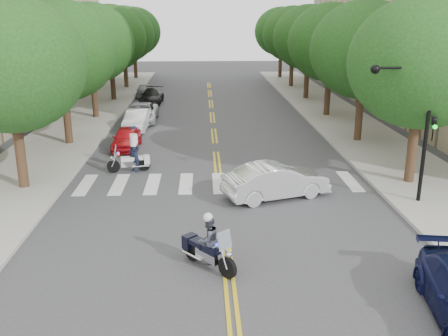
{
  "coord_description": "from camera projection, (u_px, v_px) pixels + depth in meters",
  "views": [
    {
      "loc": [
        -0.72,
        -15.58,
        7.57
      ],
      "look_at": [
        0.15,
        4.68,
        1.3
      ],
      "focal_mm": 40.0,
      "sensor_mm": 36.0,
      "label": 1
    }
  ],
  "objects": [
    {
      "name": "motorcycle_police",
      "position": [
        207.0,
        243.0,
        15.34
      ],
      "size": [
        1.69,
        1.87,
        1.85
      ],
      "rotation": [
        0.0,
        0.0,
        3.86
      ],
      "color": "black",
      "rests_on": "ground"
    },
    {
      "name": "sidewalk_right",
      "position": [
        335.0,
        115.0,
        38.5
      ],
      "size": [
        5.0,
        60.0,
        0.15
      ],
      "primitive_type": "cube",
      "color": "#9E9991",
      "rests_on": "ground"
    },
    {
      "name": "tree_l_1",
      "position": [
        61.0,
        51.0,
        28.49
      ],
      "size": [
        6.4,
        6.4,
        8.45
      ],
      "color": "#382316",
      "rests_on": "ground"
    },
    {
      "name": "tree_l_5",
      "position": [
        134.0,
        32.0,
        59.04
      ],
      "size": [
        6.4,
        6.4,
        8.45
      ],
      "color": "#382316",
      "rests_on": "ground"
    },
    {
      "name": "parked_car_b",
      "position": [
        137.0,
        120.0,
        33.9
      ],
      "size": [
        1.61,
        4.15,
        1.35
      ],
      "primitive_type": "imported",
      "rotation": [
        0.0,
        0.0,
        -0.05
      ],
      "color": "white",
      "rests_on": "ground"
    },
    {
      "name": "tree_r_1",
      "position": [
        364.0,
        50.0,
        29.22
      ],
      "size": [
        6.4,
        6.4,
        8.45
      ],
      "color": "#382316",
      "rests_on": "ground"
    },
    {
      "name": "traffic_signal_pole",
      "position": [
        416.0,
        116.0,
        19.69
      ],
      "size": [
        2.82,
        0.42,
        6.0
      ],
      "color": "black",
      "rests_on": "ground"
    },
    {
      "name": "parked_car_c",
      "position": [
        142.0,
        113.0,
        36.44
      ],
      "size": [
        2.27,
        4.83,
        1.34
      ],
      "primitive_type": "imported",
      "rotation": [
        0.0,
        0.0,
        0.01
      ],
      "color": "silver",
      "rests_on": "ground"
    },
    {
      "name": "officer_standing",
      "position": [
        135.0,
        154.0,
        24.8
      ],
      "size": [
        0.8,
        0.76,
        1.85
      ],
      "primitive_type": "imported",
      "rotation": [
        0.0,
        0.0,
        -0.66
      ],
      "color": "black",
      "rests_on": "ground"
    },
    {
      "name": "tree_l_2",
      "position": [
        91.0,
        43.0,
        36.13
      ],
      "size": [
        6.4,
        6.4,
        8.45
      ],
      "color": "#382316",
      "rests_on": "ground"
    },
    {
      "name": "tree_l_3",
      "position": [
        110.0,
        38.0,
        43.76
      ],
      "size": [
        6.4,
        6.4,
        8.45
      ],
      "color": "#382316",
      "rests_on": "ground"
    },
    {
      "name": "tree_l_0",
      "position": [
        9.0,
        64.0,
        20.86
      ],
      "size": [
        6.4,
        6.4,
        8.45
      ],
      "color": "#382316",
      "rests_on": "ground"
    },
    {
      "name": "parked_car_d",
      "position": [
        152.0,
        96.0,
        43.93
      ],
      "size": [
        1.97,
        4.5,
        1.29
      ],
      "primitive_type": "imported",
      "rotation": [
        0.0,
        0.0,
        -0.04
      ],
      "color": "black",
      "rests_on": "ground"
    },
    {
      "name": "parked_car_a",
      "position": [
        127.0,
        138.0,
        29.14
      ],
      "size": [
        1.5,
        3.68,
        1.25
      ],
      "primitive_type": "imported",
      "rotation": [
        0.0,
        0.0,
        -0.0
      ],
      "color": "red",
      "rests_on": "ground"
    },
    {
      "name": "sidewalk_left",
      "position": [
        87.0,
        118.0,
        37.72
      ],
      "size": [
        5.0,
        60.0,
        0.15
      ],
      "primitive_type": "cube",
      "color": "#9E9991",
      "rests_on": "ground"
    },
    {
      "name": "parked_car_e",
      "position": [
        144.0,
        91.0,
        47.38
      ],
      "size": [
        1.58,
        3.55,
        1.18
      ],
      "primitive_type": "imported",
      "rotation": [
        0.0,
        0.0,
        0.05
      ],
      "color": "gray",
      "rests_on": "ground"
    },
    {
      "name": "tree_r_2",
      "position": [
        331.0,
        43.0,
        36.85
      ],
      "size": [
        6.4,
        6.4,
        8.45
      ],
      "color": "#382316",
      "rests_on": "ground"
    },
    {
      "name": "tree_r_3",
      "position": [
        309.0,
        38.0,
        44.49
      ],
      "size": [
        6.4,
        6.4,
        8.45
      ],
      "color": "#382316",
      "rests_on": "ground"
    },
    {
      "name": "ground",
      "position": [
        225.0,
        244.0,
        17.13
      ],
      "size": [
        140.0,
        140.0,
        0.0
      ],
      "primitive_type": "plane",
      "color": "#38383A",
      "rests_on": "ground"
    },
    {
      "name": "tree_r_0",
      "position": [
        422.0,
        63.0,
        21.58
      ],
      "size": [
        6.4,
        6.4,
        8.45
      ],
      "color": "#382316",
      "rests_on": "ground"
    },
    {
      "name": "tree_l_4",
      "position": [
        124.0,
        34.0,
        51.4
      ],
      "size": [
        6.4,
        6.4,
        8.45
      ],
      "color": "#382316",
      "rests_on": "ground"
    },
    {
      "name": "motorcycle_parked",
      "position": [
        133.0,
        162.0,
        24.96
      ],
      "size": [
        2.15,
        0.78,
        1.4
      ],
      "rotation": [
        0.0,
        0.0,
        1.77
      ],
      "color": "black",
      "rests_on": "ground"
    },
    {
      "name": "convertible",
      "position": [
        276.0,
        181.0,
        21.3
      ],
      "size": [
        4.85,
        3.03,
        1.51
      ],
      "primitive_type": "imported",
      "rotation": [
        0.0,
        0.0,
        1.91
      ],
      "color": "white",
      "rests_on": "ground"
    },
    {
      "name": "tree_r_5",
      "position": [
        281.0,
        32.0,
        59.76
      ],
      "size": [
        6.4,
        6.4,
        8.45
      ],
      "color": "#382316",
      "rests_on": "ground"
    },
    {
      "name": "tree_r_4",
      "position": [
        293.0,
        34.0,
        52.12
      ],
      "size": [
        6.4,
        6.4,
        8.45
      ],
      "color": "#382316",
      "rests_on": "ground"
    }
  ]
}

